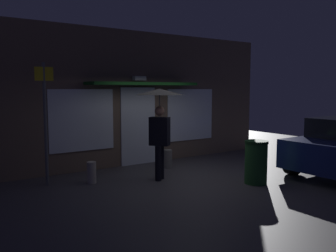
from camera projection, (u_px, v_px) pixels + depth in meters
name	position (u px, v px, depth m)	size (l,w,h in m)	color
ground_plane	(184.00, 180.00, 8.49)	(18.00, 18.00, 0.00)	#423F44
building_facade	(135.00, 99.00, 10.21)	(9.17, 1.00, 3.77)	brown
person_with_umbrella	(159.00, 111.00, 8.32)	(1.14, 1.14, 2.16)	black
street_sign_post	(45.00, 117.00, 7.84)	(0.40, 0.07, 2.73)	#595B60
sidewalk_bollard	(168.00, 159.00, 9.72)	(0.24, 0.24, 0.50)	slate
sidewalk_bollard_2	(92.00, 173.00, 8.14)	(0.21, 0.21, 0.50)	#B2A899
trash_bin	(256.00, 162.00, 8.10)	(0.53, 0.53, 0.99)	#1E4C23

